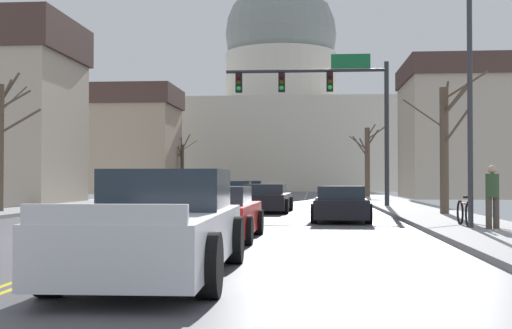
# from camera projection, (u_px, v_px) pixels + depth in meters

# --- Properties ---
(ground) EXTENTS (20.00, 180.00, 0.20)m
(ground) POSITION_uv_depth(u_px,v_px,m) (147.00, 237.00, 16.37)
(ground) COLOR #505055
(signal_gantry) EXTENTS (7.91, 0.41, 7.36)m
(signal_gantry) POSITION_uv_depth(u_px,v_px,m) (330.00, 96.00, 32.74)
(signal_gantry) COLOR #28282D
(signal_gantry) RESTS_ON ground
(street_lamp_right) EXTENTS (2.02, 0.24, 7.76)m
(street_lamp_right) POSITION_uv_depth(u_px,v_px,m) (460.00, 56.00, 17.97)
(street_lamp_right) COLOR #333338
(street_lamp_right) RESTS_ON ground
(capitol_building) EXTENTS (29.99, 23.77, 29.53)m
(capitol_building) POSITION_uv_depth(u_px,v_px,m) (281.00, 112.00, 86.55)
(capitol_building) COLOR beige
(capitol_building) RESTS_ON ground
(sedan_near_00) EXTENTS (2.22, 4.45, 1.21)m
(sedan_near_00) POSITION_uv_depth(u_px,v_px,m) (266.00, 199.00, 28.72)
(sedan_near_00) COLOR black
(sedan_near_00) RESTS_ON ground
(sedan_near_01) EXTENTS (2.03, 4.46, 1.18)m
(sedan_near_01) POSITION_uv_depth(u_px,v_px,m) (341.00, 204.00, 22.78)
(sedan_near_01) COLOR black
(sedan_near_01) RESTS_ON ground
(sedan_near_02) EXTENTS (2.07, 4.46, 1.26)m
(sedan_near_02) POSITION_uv_depth(u_px,v_px,m) (215.00, 215.00, 15.92)
(sedan_near_02) COLOR #B71414
(sedan_near_02) RESTS_ON ground
(pickup_truck_near_03) EXTENTS (2.31, 5.59, 1.58)m
(pickup_truck_near_03) POSITION_uv_depth(u_px,v_px,m) (160.00, 228.00, 9.96)
(pickup_truck_near_03) COLOR silver
(pickup_truck_near_03) RESTS_ON ground
(sedan_oncoming_00) EXTENTS (2.14, 4.70, 1.22)m
(sedan_oncoming_00) POSITION_uv_depth(u_px,v_px,m) (162.00, 193.00, 40.57)
(sedan_oncoming_00) COLOR #1E7247
(sedan_oncoming_00) RESTS_ON ground
(sedan_oncoming_01) EXTENTS (1.99, 4.34, 1.24)m
(sedan_oncoming_01) POSITION_uv_depth(u_px,v_px,m) (241.00, 189.00, 54.15)
(sedan_oncoming_01) COLOR navy
(sedan_oncoming_01) RESTS_ON ground
(sedan_oncoming_02) EXTENTS (2.08, 4.63, 1.22)m
(sedan_oncoming_02) POSITION_uv_depth(u_px,v_px,m) (253.00, 188.00, 65.05)
(sedan_oncoming_02) COLOR black
(sedan_oncoming_02) RESTS_ON ground
(flank_building_01) EXTENTS (14.24, 8.37, 10.37)m
(flank_building_01) POSITION_uv_depth(u_px,v_px,m) (105.00, 140.00, 66.11)
(flank_building_01) COLOR tan
(flank_building_01) RESTS_ON ground
(flank_building_02) EXTENTS (8.49, 9.70, 10.14)m
(flank_building_02) POSITION_uv_depth(u_px,v_px,m) (461.00, 129.00, 50.47)
(flank_building_02) COLOR #B2A38E
(flank_building_02) RESTS_ON ground
(bare_tree_00) EXTENTS (2.86, 2.29, 5.29)m
(bare_tree_00) POSITION_uv_depth(u_px,v_px,m) (367.00, 159.00, 49.51)
(bare_tree_00) COLOR brown
(bare_tree_00) RESTS_ON ground
(bare_tree_01) EXTENTS (2.29, 2.00, 5.52)m
(bare_tree_01) POSITION_uv_depth(u_px,v_px,m) (0.00, 143.00, 26.98)
(bare_tree_01) COLOR brown
(bare_tree_01) RESTS_ON ground
(bare_tree_02) EXTENTS (2.88, 1.78, 5.15)m
(bare_tree_02) POSITION_uv_depth(u_px,v_px,m) (446.00, 143.00, 24.96)
(bare_tree_02) COLOR brown
(bare_tree_02) RESTS_ON ground
(bare_tree_03) EXTENTS (2.79, 1.85, 5.78)m
(bare_tree_03) POSITION_uv_depth(u_px,v_px,m) (182.00, 165.00, 67.14)
(bare_tree_03) COLOR #4C3D2D
(bare_tree_03) RESTS_ON ground
(pedestrian_00) EXTENTS (0.35, 0.34, 1.64)m
(pedestrian_00) POSITION_uv_depth(u_px,v_px,m) (492.00, 193.00, 17.47)
(pedestrian_00) COLOR #4C4238
(pedestrian_00) RESTS_ON ground
(bicycle_parked) EXTENTS (0.12, 1.77, 0.85)m
(bicycle_parked) POSITION_uv_depth(u_px,v_px,m) (464.00, 213.00, 18.67)
(bicycle_parked) COLOR black
(bicycle_parked) RESTS_ON ground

